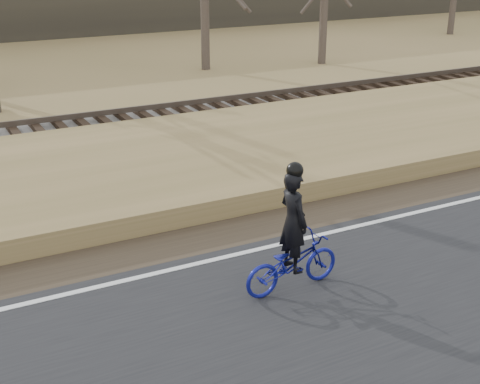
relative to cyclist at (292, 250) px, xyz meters
name	(u,v)px	position (x,y,z in m)	size (l,w,h in m)	color
ground	(333,240)	(1.70, 1.26, -0.73)	(120.00, 120.00, 0.00)	#9C7E4F
road	(426,300)	(1.70, -1.24, -0.70)	(120.00, 6.00, 0.06)	black
edge_line	(327,233)	(1.70, 1.46, -0.67)	(120.00, 0.12, 0.01)	silver
shoulder	(299,217)	(1.70, 2.46, -0.71)	(120.00, 1.60, 0.04)	#473A2B
embankment	(231,165)	(1.70, 5.46, -0.51)	(120.00, 5.00, 0.44)	#9C7E4F
ballast	(171,126)	(1.70, 9.26, -0.51)	(120.00, 3.00, 0.45)	slate
railroad	(170,116)	(1.70, 9.26, -0.20)	(120.00, 2.40, 0.29)	black
cyclist	(292,250)	(0.00, 0.00, 0.00)	(1.72, 0.69, 2.12)	navy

